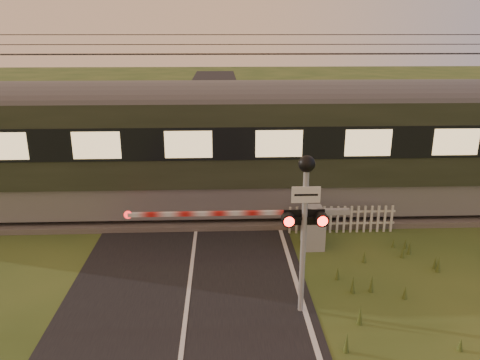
{
  "coord_description": "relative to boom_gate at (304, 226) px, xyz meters",
  "views": [
    {
      "loc": [
        0.86,
        -9.14,
        6.19
      ],
      "look_at": [
        1.37,
        3.2,
        2.26
      ],
      "focal_mm": 35.0,
      "sensor_mm": 36.0,
      "label": 1
    }
  ],
  "objects": [
    {
      "name": "track_bed",
      "position": [
        -3.3,
        2.83,
        -0.59
      ],
      "size": [
        140.0,
        3.4,
        0.39
      ],
      "color": "#47423D",
      "rests_on": "ground"
    },
    {
      "name": "crossing_signal",
      "position": [
        -0.65,
        -3.44,
        1.9
      ],
      "size": [
        0.95,
        0.37,
        3.72
      ],
      "color": "gray",
      "rests_on": "ground"
    },
    {
      "name": "picket_fence",
      "position": [
        1.36,
        0.93,
        -0.2
      ],
      "size": [
        3.51,
        0.07,
        0.9
      ],
      "color": "silver",
      "rests_on": "ground"
    },
    {
      "name": "overhead_wires",
      "position": [
        -3.3,
        2.83,
        5.07
      ],
      "size": [
        120.0,
        0.62,
        0.62
      ],
      "color": "black",
      "rests_on": "ground"
    },
    {
      "name": "boom_gate",
      "position": [
        0.0,
        0.0,
        0.0
      ],
      "size": [
        6.65,
        0.91,
        1.21
      ],
      "color": "gray",
      "rests_on": "ground"
    },
    {
      "name": "road",
      "position": [
        -3.28,
        -3.9,
        -0.65
      ],
      "size": [
        6.0,
        140.0,
        0.03
      ],
      "color": "black",
      "rests_on": "ground"
    },
    {
      "name": "ground",
      "position": [
        -3.3,
        -3.67,
        -0.66
      ],
      "size": [
        160.0,
        160.0,
        0.0
      ],
      "primitive_type": "plane",
      "color": "#2D491C",
      "rests_on": "ground"
    }
  ]
}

